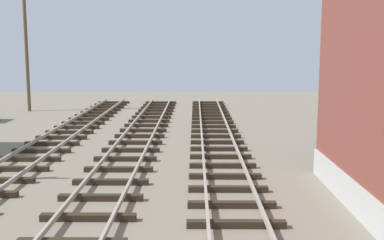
{
  "coord_description": "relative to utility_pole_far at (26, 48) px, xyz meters",
  "views": [
    {
      "loc": [
        -0.16,
        -6.93,
        4.46
      ],
      "look_at": [
        -0.28,
        9.51,
        1.98
      ],
      "focal_mm": 44.68,
      "sensor_mm": 36.0,
      "label": 1
    }
  ],
  "objects": [
    {
      "name": "utility_pole_far",
      "position": [
        0.0,
        0.0,
        0.0
      ],
      "size": [
        1.8,
        0.24,
        8.57
      ],
      "color": "brown",
      "rests_on": "ground"
    }
  ]
}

